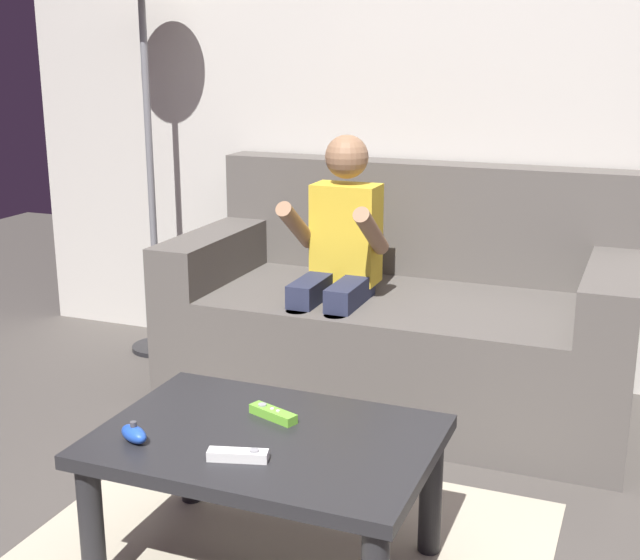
# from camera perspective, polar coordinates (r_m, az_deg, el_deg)

# --- Properties ---
(wall_back) EXTENTS (4.06, 0.05, 2.50)m
(wall_back) POSITION_cam_1_polar(r_m,az_deg,el_deg) (3.39, 10.46, 14.26)
(wall_back) COLOR beige
(wall_back) RESTS_ON ground
(couch) EXTENTS (1.65, 0.80, 0.87)m
(couch) POSITION_cam_1_polar(r_m,az_deg,el_deg) (3.20, 5.56, -2.81)
(couch) COLOR #56514C
(couch) RESTS_ON ground
(person_seated_on_couch) EXTENTS (0.33, 0.41, 1.00)m
(person_seated_on_couch) POSITION_cam_1_polar(r_m,az_deg,el_deg) (3.02, 1.16, 1.43)
(person_seated_on_couch) COLOR #282D47
(person_seated_on_couch) RESTS_ON ground
(coffee_table) EXTENTS (0.82, 0.57, 0.38)m
(coffee_table) POSITION_cam_1_polar(r_m,az_deg,el_deg) (2.15, -3.58, -11.75)
(coffee_table) COLOR #232326
(coffee_table) RESTS_ON ground
(game_remote_lime_near_edge) EXTENTS (0.14, 0.08, 0.03)m
(game_remote_lime_near_edge) POSITION_cam_1_polar(r_m,az_deg,el_deg) (2.21, -3.17, -8.91)
(game_remote_lime_near_edge) COLOR #72C638
(game_remote_lime_near_edge) RESTS_ON coffee_table
(nunchuk_blue) EXTENTS (0.10, 0.08, 0.05)m
(nunchuk_blue) POSITION_cam_1_polar(r_m,az_deg,el_deg) (2.12, -12.33, -10.01)
(nunchuk_blue) COLOR blue
(nunchuk_blue) RESTS_ON coffee_table
(game_remote_white_far_corner) EXTENTS (0.14, 0.07, 0.03)m
(game_remote_white_far_corner) POSITION_cam_1_polar(r_m,az_deg,el_deg) (2.00, -5.50, -11.58)
(game_remote_white_far_corner) COLOR white
(game_remote_white_far_corner) RESTS_ON coffee_table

